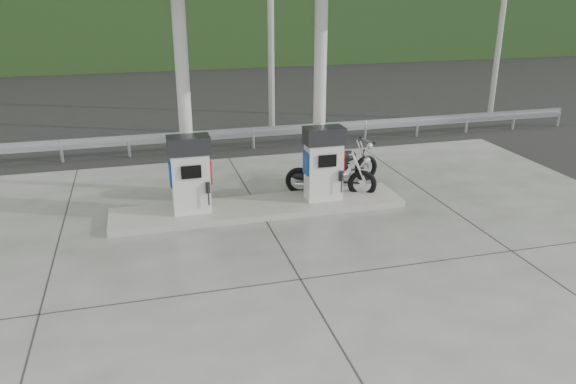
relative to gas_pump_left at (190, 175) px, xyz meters
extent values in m
plane|color=black|center=(1.60, -2.50, -1.07)|extent=(160.00, 160.00, 0.00)
cube|color=#60605C|center=(1.60, -2.50, -1.06)|extent=(18.00, 14.00, 0.02)
cube|color=gray|center=(1.60, 0.00, -0.98)|extent=(7.00, 1.40, 0.15)
cylinder|color=silver|center=(0.00, 0.40, 1.60)|extent=(0.30, 0.30, 5.00)
cylinder|color=silver|center=(3.20, 0.40, 1.60)|extent=(0.30, 0.30, 5.00)
cube|color=black|center=(1.60, 9.00, -1.07)|extent=(60.00, 7.00, 0.01)
cylinder|color=gray|center=(3.60, 7.00, 2.93)|extent=(0.22, 0.22, 8.00)
cylinder|color=gray|center=(12.60, 7.00, 2.93)|extent=(0.22, 0.22, 8.00)
cube|color=black|center=(1.60, 27.50, 1.93)|extent=(80.00, 6.00, 6.00)
camera|label=1|loc=(-1.02, -12.27, 4.05)|focal=35.00mm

